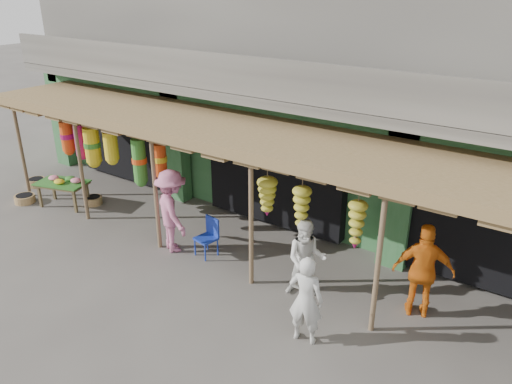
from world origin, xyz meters
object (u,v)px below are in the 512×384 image
Objects in this scene: flower_table at (63,183)px; person_right at (306,259)px; person_shopper at (172,211)px; blue_chair at (209,235)px; person_vendor at (423,271)px; person_front at (306,300)px.

person_right reaches higher than flower_table.
person_shopper is (-3.21, -0.16, 0.16)m from person_right.
person_shopper is (3.96, -0.07, 0.30)m from flower_table.
blue_chair is 2.47m from person_right.
blue_chair is at bearing 149.90° from person_right.
person_shopper is at bearing -12.32° from person_vendor.
person_vendor reaches higher than flower_table.
flower_table is 4.74m from blue_chair.
blue_chair is 0.93m from person_shopper.
person_vendor is 0.95× the size of person_shopper.
blue_chair is 0.48× the size of person_vendor.
person_shopper is at bearing -149.73° from blue_chair.
person_front is at bearing -11.53° from blue_chair.
person_right is at bearing 7.90° from blue_chair.
person_front is 0.85× the size of person_shopper.
person_front is at bearing -88.05° from person_right.
blue_chair is 4.44m from person_vendor.
person_right is (-0.64, 1.14, -0.02)m from person_front.
person_right is at bearing -3.30° from person_vendor.
person_shopper reaches higher than flower_table.
person_right is (7.18, 0.09, 0.14)m from flower_table.
person_vendor is at bearing -12.66° from flower_table.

